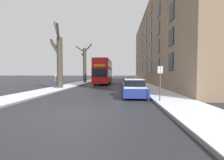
% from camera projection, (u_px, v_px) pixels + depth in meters
% --- Properties ---
extents(ground_plane, '(320.00, 320.00, 0.00)m').
position_uv_depth(ground_plane, '(74.00, 115.00, 6.88)').
color(ground_plane, '#28282D').
extents(sidewalk_left, '(2.80, 130.00, 0.16)m').
position_uv_depth(sidewalk_left, '(102.00, 78.00, 60.09)').
color(sidewalk_left, slate).
rests_on(sidewalk_left, ground).
extents(sidewalk_right, '(2.80, 130.00, 0.16)m').
position_uv_depth(sidewalk_right, '(131.00, 78.00, 59.35)').
color(sidewalk_right, slate).
rests_on(sidewalk_right, ground).
extents(terrace_facade_right, '(9.10, 42.16, 15.30)m').
position_uv_depth(terrace_facade_right, '(168.00, 45.00, 30.25)').
color(terrace_facade_right, '#8C7056').
rests_on(terrace_facade_right, ground).
extents(bare_tree_left_0, '(1.69, 2.69, 8.68)m').
position_uv_depth(bare_tree_left_0, '(59.00, 60.00, 18.64)').
color(bare_tree_left_0, '#423A30').
rests_on(bare_tree_left_0, ground).
extents(bare_tree_left_1, '(3.94, 1.86, 8.02)m').
position_uv_depth(bare_tree_left_1, '(85.00, 64.00, 31.08)').
color(bare_tree_left_1, '#423A30').
rests_on(bare_tree_left_1, ground).
extents(double_decker_bus, '(2.56, 10.09, 4.39)m').
position_uv_depth(double_decker_bus, '(103.00, 71.00, 27.85)').
color(double_decker_bus, red).
rests_on(double_decker_bus, ground).
extents(parked_car_0, '(1.84, 4.18, 1.44)m').
position_uv_depth(parked_car_0, '(134.00, 89.00, 12.35)').
color(parked_car_0, navy).
rests_on(parked_car_0, ground).
extents(parked_car_1, '(1.90, 4.10, 1.43)m').
position_uv_depth(parked_car_1, '(130.00, 84.00, 17.57)').
color(parked_car_1, navy).
rests_on(parked_car_1, ground).
extents(parked_car_2, '(1.81, 4.15, 1.50)m').
position_uv_depth(parked_car_2, '(128.00, 82.00, 23.03)').
color(parked_car_2, slate).
rests_on(parked_car_2, ground).
extents(parked_car_3, '(1.73, 4.34, 1.44)m').
position_uv_depth(parked_car_3, '(127.00, 80.00, 29.36)').
color(parked_car_3, maroon).
rests_on(parked_car_3, ground).
extents(pedestrian_left_sidewalk, '(0.38, 0.38, 1.74)m').
position_uv_depth(pedestrian_left_sidewalk, '(55.00, 81.00, 18.76)').
color(pedestrian_left_sidewalk, navy).
rests_on(pedestrian_left_sidewalk, ground).
extents(street_sign_post, '(0.32, 0.07, 2.39)m').
position_uv_depth(street_sign_post, '(160.00, 82.00, 9.44)').
color(street_sign_post, '#4C4F54').
rests_on(street_sign_post, ground).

